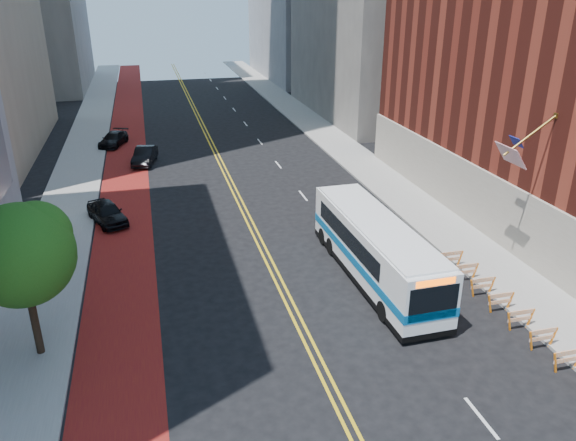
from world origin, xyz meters
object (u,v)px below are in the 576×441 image
(car_a, at_px, (107,212))
(car_b, at_px, (145,156))
(transit_bus, at_px, (374,248))
(car_c, at_px, (113,139))
(street_tree, at_px, (22,251))

(car_a, height_order, car_b, car_b)
(car_b, bearing_deg, car_a, -89.06)
(transit_bus, xyz_separation_m, car_c, (-14.30, 31.17, -1.10))
(car_a, relative_size, car_b, 0.96)
(car_a, distance_m, car_c, 19.79)
(car_c, bearing_deg, street_tree, -73.55)
(car_a, height_order, car_c, car_a)
(car_b, bearing_deg, car_c, 125.13)
(street_tree, relative_size, car_a, 1.59)
(car_c, bearing_deg, car_b, -47.68)
(street_tree, bearing_deg, car_a, 81.47)
(car_b, distance_m, car_c, 7.41)
(street_tree, xyz_separation_m, car_c, (1.94, 34.03, -4.27))
(car_a, xyz_separation_m, car_c, (-0.19, 19.79, -0.08))
(car_c, bearing_deg, car_a, -69.72)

